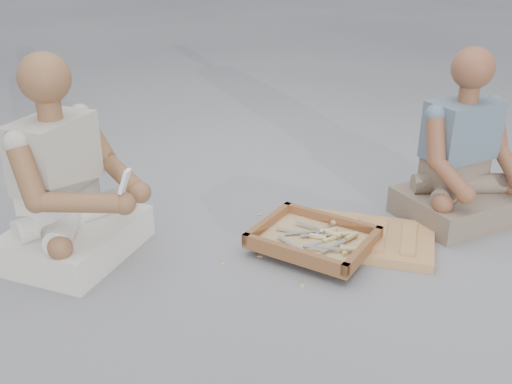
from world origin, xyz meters
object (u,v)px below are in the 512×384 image
(carved_panel, at_px, (365,238))
(companion, at_px, (462,164))
(craftsman, at_px, (68,191))
(tool_tray, at_px, (313,239))

(carved_panel, distance_m, companion, 0.58)
(carved_panel, relative_size, craftsman, 0.69)
(tool_tray, bearing_deg, companion, 41.66)
(tool_tray, relative_size, companion, 0.70)
(carved_panel, xyz_separation_m, craftsman, (-1.15, -0.43, 0.26))
(tool_tray, relative_size, craftsman, 0.66)
(carved_panel, xyz_separation_m, tool_tray, (-0.20, -0.15, 0.04))
(tool_tray, xyz_separation_m, craftsman, (-0.95, -0.29, 0.22))
(tool_tray, bearing_deg, carved_panel, 36.31)
(companion, bearing_deg, craftsman, -15.64)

